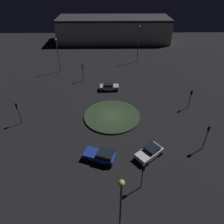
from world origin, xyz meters
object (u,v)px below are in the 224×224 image
(car_white, at_px, (150,152))
(traffic_light_east, at_px, (191,96))
(car_blue, at_px, (101,155))
(store_building, at_px, (114,29))
(traffic_light_south, at_px, (143,172))
(traffic_light_northwest, at_px, (83,69))
(streetlamp_south, at_px, (121,202))
(streetlamp_northwest, at_px, (57,52))
(traffic_light_southeast, at_px, (207,133))
(traffic_light_west, at_px, (18,109))
(car_silver, at_px, (109,87))
(streetlamp_north, at_px, (139,40))

(car_white, relative_size, traffic_light_east, 1.13)
(car_blue, relative_size, store_building, 0.12)
(car_blue, xyz_separation_m, traffic_light_south, (4.84, -4.36, 2.05))
(traffic_light_northwest, bearing_deg, traffic_light_east, 36.24)
(streetlamp_south, relative_size, streetlamp_northwest, 1.01)
(car_white, bearing_deg, store_building, -125.14)
(traffic_light_east, bearing_deg, traffic_light_northwest, -39.04)
(traffic_light_southeast, xyz_separation_m, traffic_light_west, (-28.12, 6.36, -0.16))
(car_silver, bearing_deg, traffic_light_south, -82.30)
(store_building, bearing_deg, traffic_light_northwest, 76.73)
(traffic_light_west, distance_m, traffic_light_south, 22.29)
(car_white, height_order, traffic_light_south, traffic_light_south)
(car_silver, relative_size, traffic_light_northwest, 0.99)
(traffic_light_southeast, height_order, traffic_light_northwest, traffic_light_southeast)
(car_white, bearing_deg, traffic_light_west, -59.69)
(traffic_light_west, height_order, streetlamp_south, streetlamp_south)
(car_white, bearing_deg, traffic_light_south, 30.48)
(car_blue, distance_m, car_white, 6.69)
(traffic_light_southeast, distance_m, traffic_light_south, 11.51)
(streetlamp_northwest, distance_m, streetlamp_north, 21.32)
(car_blue, height_order, streetlamp_north, streetlamp_north)
(car_blue, relative_size, streetlamp_northwest, 0.57)
(car_blue, relative_size, traffic_light_southeast, 1.09)
(car_silver, xyz_separation_m, streetlamp_south, (0.89, -28.88, 4.60))
(traffic_light_southeast, distance_m, traffic_light_west, 28.83)
(traffic_light_south, bearing_deg, streetlamp_north, -18.76)
(traffic_light_southeast, bearing_deg, traffic_light_south, 64.39)
(store_building, bearing_deg, car_white, 93.97)
(car_silver, height_order, traffic_light_south, traffic_light_south)
(car_silver, bearing_deg, traffic_light_west, -143.60)
(traffic_light_southeast, xyz_separation_m, traffic_light_east, (1.28, 10.46, -0.31))
(car_blue, bearing_deg, car_white, -155.94)
(car_silver, distance_m, traffic_light_south, 24.21)
(traffic_light_west, distance_m, store_building, 50.58)
(streetlamp_northwest, relative_size, store_building, 0.21)
(car_white, distance_m, car_silver, 19.72)
(car_silver, distance_m, traffic_light_northwest, 7.61)
(traffic_light_southeast, xyz_separation_m, store_building, (-11.63, 54.16, 0.98))
(traffic_light_west, height_order, traffic_light_south, traffic_light_west)
(traffic_light_northwest, bearing_deg, store_building, 142.16)
(streetlamp_north, bearing_deg, traffic_light_west, -129.33)
(traffic_light_northwest, height_order, traffic_light_west, traffic_light_northwest)
(traffic_light_southeast, xyz_separation_m, streetlamp_northwest, (-25.72, 27.49, 2.05))
(car_blue, xyz_separation_m, streetlamp_north, (9.10, 35.86, 5.01))
(traffic_light_south, bearing_deg, traffic_light_west, 43.03)
(traffic_light_south, relative_size, store_building, 0.10)
(traffic_light_southeast, bearing_deg, streetlamp_northwest, -15.06)
(traffic_light_southeast, xyz_separation_m, traffic_light_south, (-9.70, -6.19, -0.17))
(car_blue, distance_m, streetlamp_northwest, 31.67)
(traffic_light_east, height_order, traffic_light_west, traffic_light_west)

